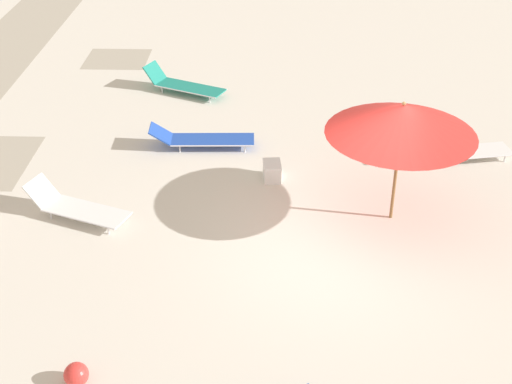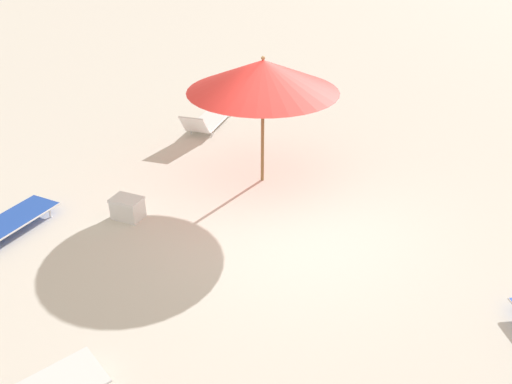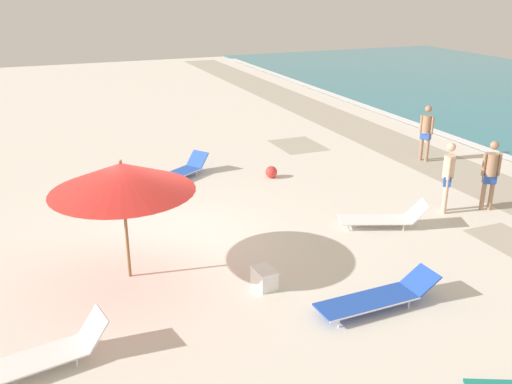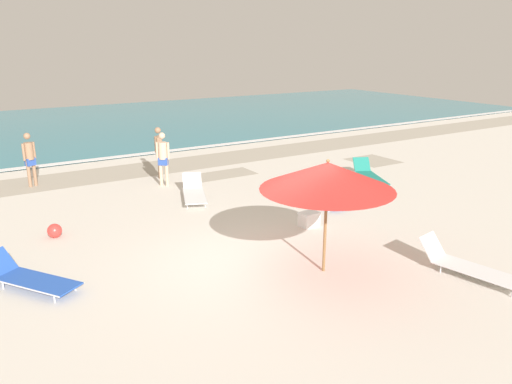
{
  "view_description": "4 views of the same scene",
  "coord_description": "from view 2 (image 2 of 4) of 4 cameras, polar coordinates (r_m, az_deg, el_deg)",
  "views": [
    {
      "loc": [
        -10.3,
        1.26,
        7.35
      ],
      "look_at": [
        0.69,
        1.57,
        0.67
      ],
      "focal_mm": 50.0,
      "sensor_mm": 36.0,
      "label": 1
    },
    {
      "loc": [
        -2.87,
        6.55,
        4.47
      ],
      "look_at": [
        0.05,
        1.03,
        0.95
      ],
      "focal_mm": 35.0,
      "sensor_mm": 36.0,
      "label": 2
    },
    {
      "loc": [
        10.91,
        -2.37,
        5.39
      ],
      "look_at": [
        0.21,
        1.98,
        1.06
      ],
      "focal_mm": 40.0,
      "sensor_mm": 36.0,
      "label": 3
    },
    {
      "loc": [
        -5.18,
        -8.17,
        4.5
      ],
      "look_at": [
        0.78,
        1.38,
        1.13
      ],
      "focal_mm": 35.0,
      "sensor_mm": 36.0,
      "label": 4
    }
  ],
  "objects": [
    {
      "name": "cooler_box",
      "position": [
        8.54,
        -14.47,
        -1.78
      ],
      "size": [
        0.53,
        0.4,
        0.37
      ],
      "rotation": [
        0.0,
        0.0,
        3.23
      ],
      "color": "white",
      "rests_on": "ground_plane"
    },
    {
      "name": "ground_plane",
      "position": [
        8.47,
        3.54,
        -3.2
      ],
      "size": [
        60.0,
        60.0,
        0.16
      ],
      "color": "silver"
    },
    {
      "name": "sun_lounger_near_water_right",
      "position": [
        11.9,
        -5.4,
        8.3
      ],
      "size": [
        0.99,
        2.22,
        0.62
      ],
      "rotation": [
        0.0,
        0.0,
        0.19
      ],
      "color": "white",
      "rests_on": "ground_plane"
    },
    {
      "name": "beach_umbrella",
      "position": [
        8.77,
        0.8,
        13.11
      ],
      "size": [
        2.67,
        2.67,
        2.36
      ],
      "color": "olive",
      "rests_on": "ground_plane"
    }
  ]
}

